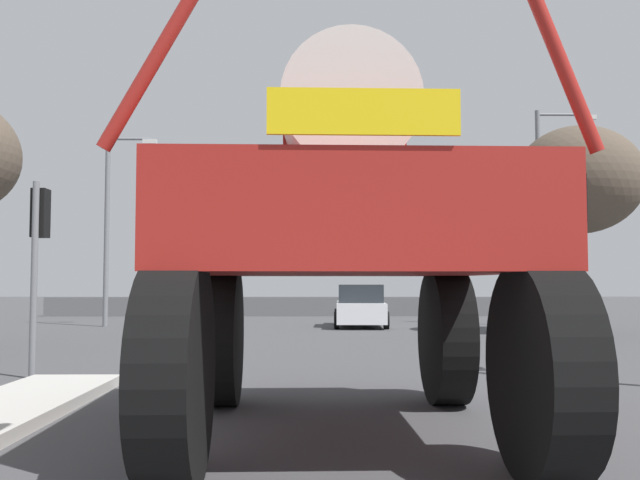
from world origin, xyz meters
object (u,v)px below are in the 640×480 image
at_px(traffic_signal_near_right, 579,224).
at_px(streetlight_far_right, 544,204).
at_px(oversize_sprayer, 344,242).
at_px(sedan_ahead, 360,307).
at_px(bare_tree_right, 578,181).
at_px(streetlight_far_left, 111,218).
at_px(traffic_signal_near_left, 39,235).

height_order(traffic_signal_near_right, streetlight_far_right, streetlight_far_right).
relative_size(oversize_sprayer, traffic_signal_near_right, 1.54).
relative_size(sedan_ahead, traffic_signal_near_right, 1.17).
bearing_deg(oversize_sprayer, bare_tree_right, -30.38).
distance_m(oversize_sprayer, streetlight_far_left, 20.04).
distance_m(traffic_signal_near_left, traffic_signal_near_right, 9.28).
height_order(sedan_ahead, bare_tree_right, bare_tree_right).
relative_size(traffic_signal_near_right, bare_tree_right, 0.55).
height_order(sedan_ahead, traffic_signal_near_right, traffic_signal_near_right).
xyz_separation_m(oversize_sprayer, streetlight_far_right, (8.26, 18.36, 2.44)).
relative_size(sedan_ahead, streetlight_far_right, 0.52).
xyz_separation_m(streetlight_far_left, streetlight_far_right, (15.87, -0.08, 0.53)).
distance_m(traffic_signal_near_right, streetlight_far_right, 14.40).
relative_size(traffic_signal_near_left, bare_tree_right, 0.51).
height_order(traffic_signal_near_left, bare_tree_right, bare_tree_right).
height_order(oversize_sprayer, sedan_ahead, oversize_sprayer).
bearing_deg(streetlight_far_left, oversize_sprayer, -67.57).
bearing_deg(streetlight_far_left, streetlight_far_right, -0.28).
height_order(traffic_signal_near_right, streetlight_far_left, streetlight_far_left).
bearing_deg(streetlight_far_right, streetlight_far_left, 179.72).
xyz_separation_m(traffic_signal_near_left, streetlight_far_right, (13.25, 13.71, 2.06)).
relative_size(streetlight_far_right, bare_tree_right, 1.23).
bearing_deg(oversize_sprayer, sedan_ahead, -5.80).
relative_size(streetlight_far_left, bare_tree_right, 1.09).
xyz_separation_m(oversize_sprayer, traffic_signal_near_left, (-4.99, 4.64, 0.38)).
xyz_separation_m(traffic_signal_near_right, streetlight_far_left, (-11.90, 13.80, 1.33)).
relative_size(streetlight_far_left, streetlight_far_right, 0.88).
distance_m(sedan_ahead, streetlight_far_right, 7.76).
height_order(sedan_ahead, traffic_signal_near_left, traffic_signal_near_left).
bearing_deg(sedan_ahead, bare_tree_right, -118.56).
relative_size(oversize_sprayer, streetlight_far_right, 0.69).
distance_m(streetlight_far_left, streetlight_far_right, 15.88).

